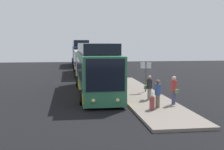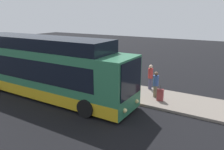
% 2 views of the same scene
% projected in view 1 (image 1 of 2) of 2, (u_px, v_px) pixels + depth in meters
% --- Properties ---
extents(ground, '(80.00, 80.00, 0.00)m').
position_uv_depth(ground, '(96.00, 96.00, 23.37)').
color(ground, black).
extents(platform, '(20.00, 3.19, 0.16)m').
position_uv_depth(platform, '(138.00, 94.00, 23.81)').
color(platform, slate).
rests_on(platform, ground).
extents(bus_lead, '(12.61, 2.88, 3.91)m').
position_uv_depth(bus_lead, '(96.00, 71.00, 24.28)').
color(bus_lead, '#2D704C').
rests_on(bus_lead, ground).
extents(bus_second, '(11.35, 2.89, 2.93)m').
position_uv_depth(bus_second, '(85.00, 63.00, 38.70)').
color(bus_second, '#B2ADA8').
rests_on(bus_second, ground).
extents(bus_third, '(11.91, 2.86, 4.30)m').
position_uv_depth(bus_third, '(80.00, 54.00, 52.98)').
color(bus_third, '#33518C').
rests_on(bus_third, ground).
extents(passenger_boarding, '(0.60, 0.51, 1.76)m').
position_uv_depth(passenger_boarding, '(174.00, 89.00, 19.31)').
color(passenger_boarding, '#4C476B').
rests_on(passenger_boarding, platform).
extents(passenger_waiting, '(0.63, 0.60, 1.63)m').
position_uv_depth(passenger_waiting, '(149.00, 87.00, 20.96)').
color(passenger_waiting, gray).
rests_on(passenger_waiting, platform).
extents(passenger_with_bags, '(0.44, 0.44, 1.66)m').
position_uv_depth(passenger_with_bags, '(158.00, 92.00, 18.30)').
color(passenger_with_bags, '#6B604C').
rests_on(passenger_with_bags, platform).
extents(suitcase, '(0.38, 0.20, 0.99)m').
position_uv_depth(suitcase, '(152.00, 103.00, 17.81)').
color(suitcase, maroon).
rests_on(suitcase, platform).
extents(sign_post, '(0.10, 0.84, 2.35)m').
position_uv_depth(sign_post, '(146.00, 72.00, 24.16)').
color(sign_post, '#4C4C51').
rests_on(sign_post, platform).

